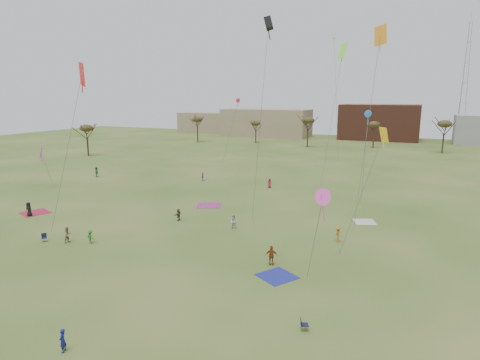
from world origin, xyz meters
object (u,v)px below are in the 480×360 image
at_px(camp_chair_center, 304,327).
at_px(radio_tower, 464,82).
at_px(flyer_near_right, 63,340).
at_px(flyer_near_center, 90,237).
at_px(camp_chair_left, 44,239).
at_px(spectator_fore_a, 272,255).

bearing_deg(camp_chair_center, radio_tower, -32.04).
distance_m(flyer_near_right, camp_chair_center, 14.91).
xyz_separation_m(flyer_near_center, camp_chair_left, (-4.78, -1.63, -0.46)).
distance_m(flyer_near_center, spectator_fore_a, 19.13).
bearing_deg(camp_chair_center, flyer_near_right, 98.08).
relative_size(flyer_near_center, camp_chair_center, 1.64).
bearing_deg(flyer_near_right, camp_chair_left, -150.59).
bearing_deg(camp_chair_center, flyer_near_center, 50.18).
height_order(flyer_near_center, radio_tower, radio_tower).
height_order(camp_chair_left, camp_chair_center, same).
height_order(flyer_near_center, flyer_near_right, flyer_near_right).
xyz_separation_m(flyer_near_right, camp_chair_center, (12.55, 8.03, -0.49)).
bearing_deg(camp_chair_left, flyer_near_right, -87.19).
distance_m(spectator_fore_a, camp_chair_left, 24.11).
xyz_separation_m(spectator_fore_a, camp_chair_left, (-23.77, -4.00, -0.65)).
xyz_separation_m(spectator_fore_a, camp_chair_center, (5.50, -9.06, -0.65)).
relative_size(spectator_fore_a, radio_tower, 0.04).
xyz_separation_m(flyer_near_right, spectator_fore_a, (7.06, 17.09, 0.16)).
relative_size(camp_chair_left, camp_chair_center, 1.00).
height_order(flyer_near_center, camp_chair_left, flyer_near_center).
distance_m(flyer_near_right, spectator_fore_a, 18.49).
bearing_deg(spectator_fore_a, camp_chair_left, -5.93).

